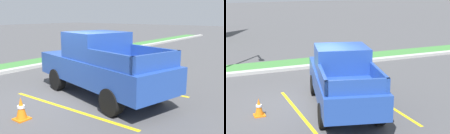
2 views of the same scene
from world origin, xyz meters
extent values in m
plane|color=#4C4C4F|center=(0.00, 0.00, 0.00)|extent=(120.00, 120.00, 0.00)
cube|color=yellow|center=(-0.75, -0.67, 0.00)|extent=(0.12, 4.80, 0.01)
cube|color=yellow|center=(2.35, -0.67, 0.00)|extent=(0.12, 4.80, 0.01)
cube|color=#B2B2AD|center=(0.00, 5.00, 0.07)|extent=(56.00, 0.40, 0.15)
cube|color=#42843D|center=(0.00, 6.10, 0.03)|extent=(56.00, 1.80, 0.06)
cylinder|color=black|center=(0.35, 1.04, 0.38)|extent=(0.46, 0.81, 0.76)
cylinder|color=black|center=(2.00, 0.62, 0.38)|extent=(0.46, 0.81, 0.76)
cylinder|color=black|center=(-0.41, -1.97, 0.38)|extent=(0.46, 0.81, 0.76)
cylinder|color=black|center=(1.24, -2.38, 0.38)|extent=(0.46, 0.81, 0.76)
cube|color=#23479E|center=(0.80, -0.67, 0.88)|extent=(3.12, 5.51, 0.76)
cube|color=#23479E|center=(0.87, -0.38, 1.68)|extent=(2.10, 1.98, 0.84)
cube|color=#2D3842|center=(1.07, 0.41, 1.73)|extent=(1.58, 0.46, 0.63)
cube|color=#23479E|center=(-0.38, -1.87, 1.48)|extent=(0.56, 1.87, 0.44)
cube|color=#23479E|center=(1.27, -2.29, 1.48)|extent=(0.56, 1.87, 0.44)
cube|color=#23479E|center=(0.22, -2.95, 1.48)|extent=(1.77, 0.54, 0.44)
cube|color=silver|center=(1.42, 1.80, 0.64)|extent=(1.79, 0.60, 0.28)
cube|color=orange|center=(-2.01, -0.30, 0.02)|extent=(0.36, 0.36, 0.04)
cone|color=orange|center=(-2.01, -0.30, 0.32)|extent=(0.28, 0.28, 0.56)
cylinder|color=white|center=(-2.01, -0.30, 0.35)|extent=(0.19, 0.19, 0.07)
camera|label=1|loc=(-5.50, -5.86, 2.64)|focal=40.86mm
camera|label=2|loc=(-3.64, -10.71, 4.26)|focal=54.05mm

